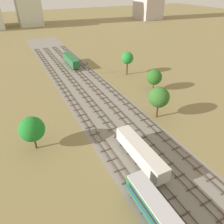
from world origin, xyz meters
The scene contains 13 objects.
ground_plane centered at (0.00, 56.00, 0.00)m, with size 480.00×480.00×0.00m, color olive.
ballast_bed centered at (0.00, 56.00, 0.00)m, with size 17.48×176.00×0.01m, color gray.
track_far_left centered at (-6.74, 57.00, 0.14)m, with size 2.40×126.00×0.29m.
track_left centered at (-2.25, 57.00, 0.14)m, with size 2.40×126.00×0.29m.
track_centre_left centered at (2.25, 57.00, 0.14)m, with size 2.40×126.00×0.29m.
track_centre centered at (6.74, 57.00, 0.14)m, with size 2.40×126.00×0.29m.
freight_boxcar_left_near centered at (-2.24, 28.76, 2.45)m, with size 2.87×14.00×3.60m.
freight_boxcar_centre_left_mid centered at (2.25, 87.20, 2.45)m, with size 2.87×14.00×3.60m.
signal_post_nearest centered at (4.49, 74.71, 3.15)m, with size 0.28×0.47×4.91m.
lineside_tree_0 centered at (17.91, 68.97, 6.17)m, with size 4.37×4.37×8.42m.
lineside_tree_1 centered at (-19.44, 41.64, 4.86)m, with size 5.08×5.08×7.41m.
lineside_tree_2 centered at (10.23, 40.23, 5.72)m, with size 5.15×5.15×8.32m.
lineside_tree_3 centered at (18.64, 53.51, 4.47)m, with size 4.79×4.79×6.88m.
Camera 1 is at (-20.21, 4.49, 29.70)m, focal length 33.94 mm.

